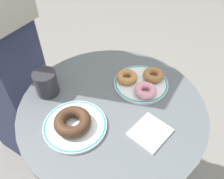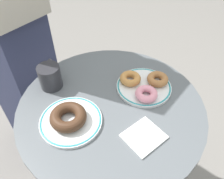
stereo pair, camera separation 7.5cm
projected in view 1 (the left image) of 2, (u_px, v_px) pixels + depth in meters
The scene contains 9 objects.
cafe_table at pixel (112, 148), 0.97m from camera, with size 0.63×0.63×0.78m.
plate_left at pixel (75, 125), 0.70m from camera, with size 0.20×0.20×0.01m.
plate_right at pixel (141, 84), 0.83m from camera, with size 0.20×0.20×0.01m.
donut_chocolate at pixel (72, 121), 0.69m from camera, with size 0.11×0.11×0.04m, color #422819.
donut_cinnamon at pixel (153, 75), 0.84m from camera, with size 0.08×0.08×0.03m, color #A36B3D.
donut_old_fashioned at pixel (127, 77), 0.83m from camera, with size 0.08×0.08×0.03m, color #BC7F42.
donut_pink_frosted at pixel (145, 90), 0.78m from camera, with size 0.08×0.08×0.03m, color pink.
paper_napkin at pixel (150, 132), 0.69m from camera, with size 0.11×0.10×0.01m, color white.
coffee_mug at pixel (46, 82), 0.78m from camera, with size 0.08×0.12×0.09m.
Camera 1 is at (-0.30, -0.40, 1.36)m, focal length 36.43 mm.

